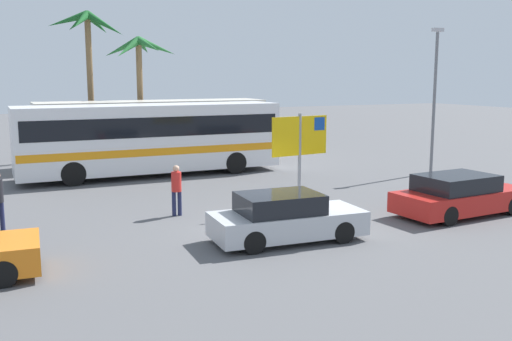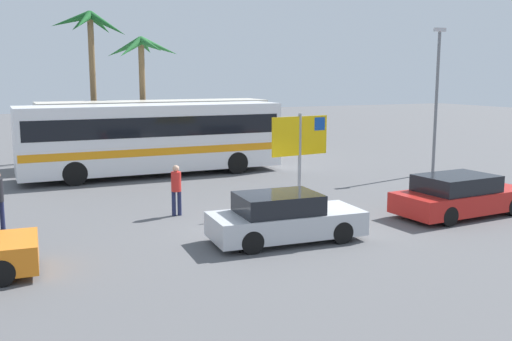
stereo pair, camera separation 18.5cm
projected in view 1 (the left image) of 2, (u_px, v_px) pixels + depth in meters
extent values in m
plane|color=#565659|center=(280.00, 231.00, 16.68)|extent=(120.00, 120.00, 0.00)
cube|color=white|center=(151.00, 137.00, 25.76)|extent=(11.52, 2.63, 2.90)
cube|color=black|center=(151.00, 125.00, 25.67)|extent=(11.06, 2.65, 0.84)
cube|color=orange|center=(151.00, 148.00, 25.85)|extent=(11.41, 2.65, 0.32)
cylinder|color=black|center=(217.00, 156.00, 28.52)|extent=(1.00, 0.28, 1.00)
cylinder|color=black|center=(235.00, 163.00, 26.39)|extent=(1.00, 0.28, 1.00)
cylinder|color=black|center=(66.00, 166.00, 25.53)|extent=(1.00, 0.28, 1.00)
cylinder|color=black|center=(73.00, 174.00, 23.41)|extent=(1.00, 0.28, 1.00)
cube|color=silver|center=(154.00, 129.00, 29.60)|extent=(11.52, 2.63, 2.90)
cube|color=black|center=(153.00, 118.00, 29.51)|extent=(11.06, 2.65, 0.84)
cube|color=orange|center=(154.00, 139.00, 29.68)|extent=(11.41, 2.65, 0.32)
cylinder|color=black|center=(211.00, 147.00, 32.35)|extent=(1.00, 0.28, 1.00)
cylinder|color=black|center=(227.00, 152.00, 30.23)|extent=(1.00, 0.28, 1.00)
cylinder|color=black|center=(79.00, 154.00, 29.36)|extent=(1.00, 0.28, 1.00)
cylinder|color=black|center=(87.00, 160.00, 27.24)|extent=(1.00, 0.28, 1.00)
cylinder|color=gray|center=(299.00, 161.00, 19.38)|extent=(0.11, 0.11, 3.20)
cube|color=yellow|center=(300.00, 136.00, 19.24)|extent=(2.19, 0.32, 1.30)
cube|color=#1447A8|center=(319.00, 124.00, 19.60)|extent=(0.45, 0.12, 0.44)
cylinder|color=black|center=(6.00, 252.00, 13.70)|extent=(0.61, 0.20, 0.60)
cylinder|color=black|center=(3.00, 274.00, 12.16)|extent=(0.61, 0.20, 0.60)
cube|color=red|center=(461.00, 200.00, 18.57)|extent=(4.67, 2.12, 0.64)
cube|color=black|center=(456.00, 183.00, 18.35)|extent=(2.47, 1.84, 0.52)
cylinder|color=black|center=(470.00, 196.00, 20.01)|extent=(0.61, 0.20, 0.60)
cylinder|color=black|center=(409.00, 205.00, 18.67)|extent=(0.61, 0.20, 0.60)
cylinder|color=black|center=(450.00, 216.00, 17.20)|extent=(0.61, 0.20, 0.60)
cube|color=#B7BABF|center=(288.00, 223.00, 15.61)|extent=(4.23, 1.94, 0.64)
cube|color=black|center=(279.00, 203.00, 15.42)|extent=(2.24, 1.69, 0.52)
cylinder|color=black|center=(317.00, 219.00, 16.81)|extent=(0.61, 0.20, 0.60)
cylinder|color=black|center=(343.00, 232.00, 15.39)|extent=(0.61, 0.20, 0.60)
cylinder|color=black|center=(234.00, 228.00, 15.88)|extent=(0.61, 0.20, 0.60)
cylinder|color=black|center=(254.00, 242.00, 14.46)|extent=(0.61, 0.20, 0.60)
cylinder|color=#1E2347|center=(180.00, 203.00, 18.46)|extent=(0.13, 0.13, 0.79)
cylinder|color=#1E2347|center=(174.00, 204.00, 18.42)|extent=(0.13, 0.13, 0.79)
cylinder|color=red|center=(176.00, 182.00, 18.33)|extent=(0.32, 0.32, 0.63)
sphere|color=tan|center=(176.00, 169.00, 18.26)|extent=(0.21, 0.21, 0.21)
cylinder|color=#1E2347|center=(2.00, 216.00, 16.67)|extent=(0.13, 0.13, 0.84)
cylinder|color=slate|center=(434.00, 104.00, 26.10)|extent=(0.14, 0.14, 6.34)
cube|color=#B2B2B7|center=(438.00, 30.00, 25.57)|extent=(0.56, 0.20, 0.16)
cylinder|color=brown|center=(91.00, 89.00, 31.09)|extent=(0.32, 0.32, 7.43)
cone|color=#195623|center=(105.00, 25.00, 30.92)|extent=(2.06, 0.45, 1.39)
cone|color=#195623|center=(97.00, 24.00, 31.44)|extent=(1.71, 1.88, 1.23)
cone|color=#195623|center=(78.00, 23.00, 31.19)|extent=(1.18, 2.14, 1.12)
cone|color=#195623|center=(68.00, 20.00, 30.14)|extent=(2.15, 0.56, 1.08)
cone|color=#195623|center=(81.00, 21.00, 29.57)|extent=(1.39, 2.06, 1.22)
cone|color=#195623|center=(100.00, 22.00, 30.03)|extent=(1.52, 2.00, 1.25)
cylinder|color=brown|center=(140.00, 101.00, 31.42)|extent=(0.32, 0.32, 6.11)
cone|color=#23662D|center=(157.00, 47.00, 31.38)|extent=(2.16, 0.45, 1.12)
cone|color=#23662D|center=(143.00, 47.00, 31.95)|extent=(1.41, 2.12, 1.00)
cone|color=#23662D|center=(122.00, 48.00, 31.16)|extent=(1.97, 1.63, 1.23)
cone|color=#23662D|center=(128.00, 48.00, 30.09)|extent=(1.85, 1.76, 1.31)
cone|color=#23662D|center=(148.00, 45.00, 30.19)|extent=(1.02, 2.20, 1.04)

